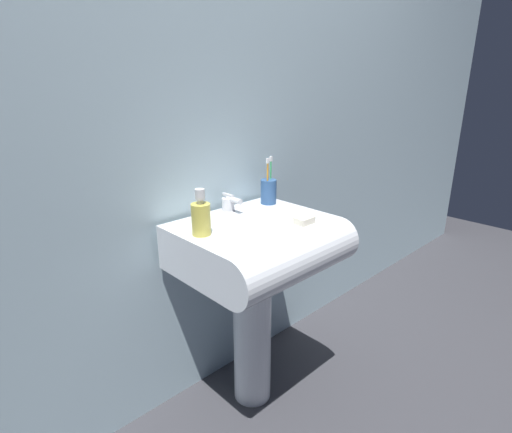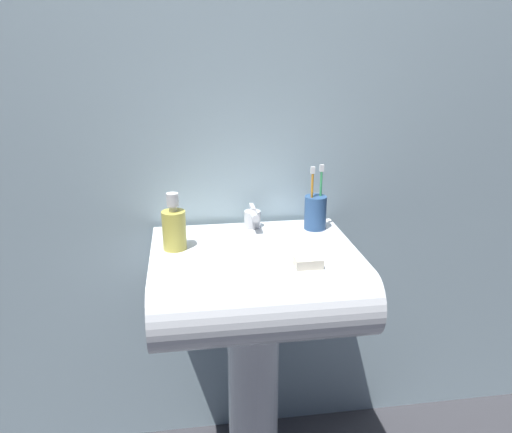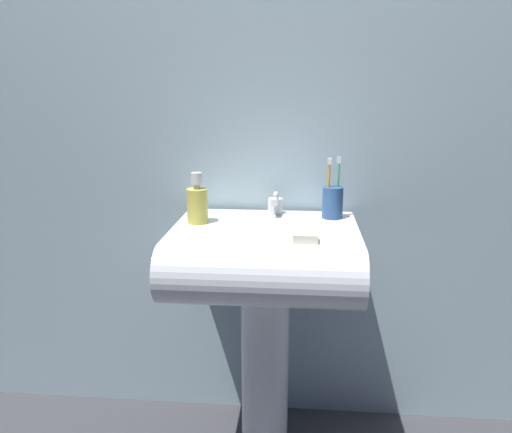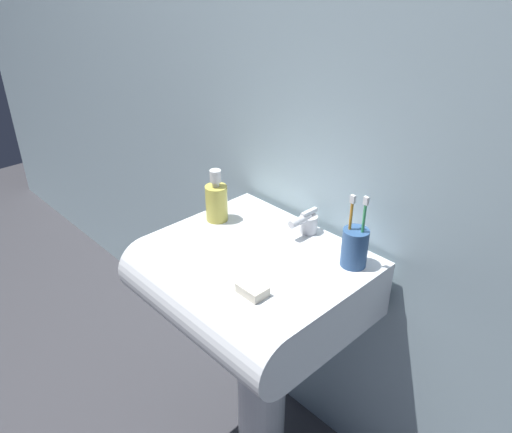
% 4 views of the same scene
% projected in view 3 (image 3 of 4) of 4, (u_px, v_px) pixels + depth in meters
% --- Properties ---
extents(wall_back, '(5.00, 0.05, 2.40)m').
position_uv_depth(wall_back, '(272.00, 80.00, 1.62)').
color(wall_back, '#9EB7C1').
rests_on(wall_back, ground).
extents(sink_pedestal, '(0.15, 0.15, 0.61)m').
position_uv_depth(sink_pedestal, '(265.00, 366.00, 1.61)').
color(sink_pedestal, white).
rests_on(sink_pedestal, ground).
extents(sink_basin, '(0.55, 0.48, 0.16)m').
position_uv_depth(sink_basin, '(264.00, 258.00, 1.45)').
color(sink_basin, white).
rests_on(sink_basin, sink_pedestal).
extents(faucet, '(0.05, 0.10, 0.07)m').
position_uv_depth(faucet, '(275.00, 204.00, 1.62)').
color(faucet, silver).
rests_on(faucet, sink_basin).
extents(toothbrush_cup, '(0.07, 0.07, 0.19)m').
position_uv_depth(toothbrush_cup, '(333.00, 202.00, 1.57)').
color(toothbrush_cup, '#2D5184').
rests_on(toothbrush_cup, sink_basin).
extents(soap_bottle, '(0.06, 0.06, 0.16)m').
position_uv_depth(soap_bottle, '(197.00, 204.00, 1.51)').
color(soap_bottle, gold).
rests_on(soap_bottle, sink_basin).
extents(bar_soap, '(0.07, 0.05, 0.02)m').
position_uv_depth(bar_soap, '(305.00, 238.00, 1.33)').
color(bar_soap, silver).
rests_on(bar_soap, sink_basin).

